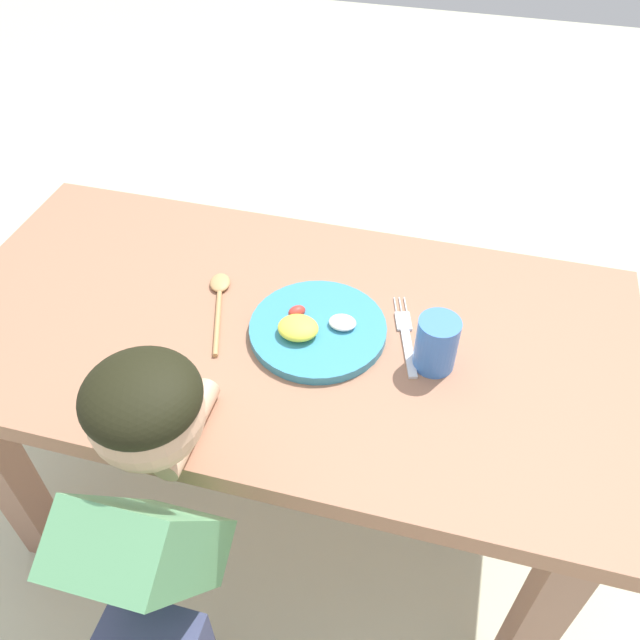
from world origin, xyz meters
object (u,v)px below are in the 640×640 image
at_px(fork, 406,337).
at_px(drinking_cup, 436,344).
at_px(plate, 316,329).
at_px(spoon, 219,296).
at_px(person, 159,581).

height_order(fork, drinking_cup, drinking_cup).
height_order(plate, spoon, plate).
bearing_deg(person, spoon, 98.29).
height_order(spoon, person, person).
distance_m(plate, fork, 0.18).
xyz_separation_m(fork, spoon, (-0.39, 0.02, 0.00)).
bearing_deg(plate, drinking_cup, -4.80).
height_order(plate, fork, plate).
bearing_deg(spoon, person, 169.76).
xyz_separation_m(plate, spoon, (-0.22, 0.05, -0.01)).
bearing_deg(fork, plate, 84.41).
xyz_separation_m(spoon, person, (0.08, -0.52, -0.16)).
distance_m(plate, spoon, 0.23).
distance_m(fork, spoon, 0.39).
bearing_deg(plate, person, -107.00).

